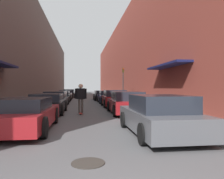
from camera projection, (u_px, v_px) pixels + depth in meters
name	position (u px, v px, depth m)	size (l,w,h in m)	color
ground	(84.00, 101.00, 26.22)	(136.46, 136.46, 0.00)	#515154
curb_strip_left	(54.00, 98.00, 31.77)	(1.80, 62.03, 0.12)	gray
curb_strip_right	(112.00, 98.00, 32.96)	(1.80, 62.03, 0.12)	gray
building_row_left	(33.00, 58.00, 31.32)	(4.90, 62.03, 11.63)	#564C47
building_row_right	(131.00, 61.00, 33.32)	(4.90, 62.03, 11.32)	brown
parked_car_left_0	(24.00, 114.00, 8.00)	(2.06, 4.79, 1.20)	maroon
parked_car_left_1	(48.00, 104.00, 13.43)	(2.08, 4.45, 1.21)	black
parked_car_left_2	(56.00, 99.00, 18.83)	(2.05, 4.70, 1.26)	black
parked_car_left_3	(62.00, 96.00, 24.67)	(1.98, 4.10, 1.21)	black
parked_car_left_4	(65.00, 95.00, 29.76)	(1.89, 4.45, 1.24)	silver
parked_car_left_5	(69.00, 94.00, 34.91)	(1.94, 4.76, 1.34)	#232326
parked_car_right_0	(159.00, 116.00, 7.35)	(2.03, 4.41, 1.33)	#515459
parked_car_right_1	(127.00, 103.00, 13.22)	(2.02, 4.52, 1.34)	maroon
parked_car_right_2	(114.00, 99.00, 18.09)	(1.99, 3.92, 1.39)	maroon
parked_car_right_3	(108.00, 97.00, 22.72)	(2.03, 4.20, 1.27)	navy
parked_car_right_4	(102.00, 95.00, 27.70)	(2.06, 4.58, 1.24)	black
skateboarder	(81.00, 95.00, 12.92)	(0.69, 0.78, 1.81)	#B2231E
manhole_cover	(88.00, 163.00, 4.53)	(0.70, 0.70, 0.02)	#332D28
traffic_light	(123.00, 81.00, 21.37)	(0.16, 0.22, 3.41)	#2D2D2D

